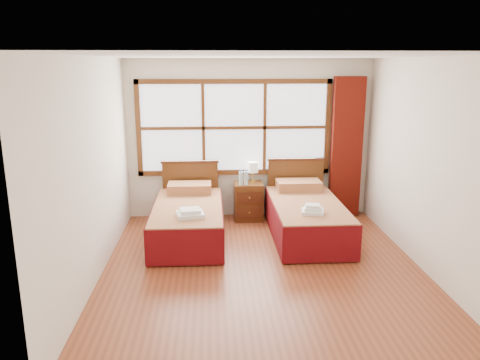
{
  "coord_description": "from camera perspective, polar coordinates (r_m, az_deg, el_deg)",
  "views": [
    {
      "loc": [
        -0.62,
        -5.37,
        2.52
      ],
      "look_at": [
        -0.25,
        0.7,
        1.0
      ],
      "focal_mm": 35.0,
      "sensor_mm": 36.0,
      "label": 1
    }
  ],
  "objects": [
    {
      "name": "ceiling",
      "position": [
        5.41,
        3.18,
        14.87
      ],
      "size": [
        4.5,
        4.5,
        0.0
      ],
      "primitive_type": "plane",
      "rotation": [
        3.14,
        0.0,
        0.0
      ],
      "color": "white",
      "rests_on": "wall_back"
    },
    {
      "name": "bed_left",
      "position": [
        6.95,
        -6.32,
        -4.7
      ],
      "size": [
        1.01,
        2.03,
        0.98
      ],
      "color": "#401D0D",
      "rests_on": "floor"
    },
    {
      "name": "nightstand",
      "position": [
        7.72,
        1.03,
        -2.6
      ],
      "size": [
        0.46,
        0.46,
        0.62
      ],
      "color": "#512B11",
      "rests_on": "floor"
    },
    {
      "name": "towels_right",
      "position": [
        6.46,
        8.85,
        -3.6
      ],
      "size": [
        0.34,
        0.31,
        0.12
      ],
      "rotation": [
        0.0,
        0.0,
        -0.19
      ],
      "color": "white",
      "rests_on": "bed_right"
    },
    {
      "name": "lamp",
      "position": [
        7.67,
        1.6,
        1.49
      ],
      "size": [
        0.17,
        0.17,
        0.33
      ],
      "color": "gold",
      "rests_on": "nightstand"
    },
    {
      "name": "floor",
      "position": [
        5.97,
        2.84,
        -10.95
      ],
      "size": [
        4.5,
        4.5,
        0.0
      ],
      "primitive_type": "plane",
      "color": "brown",
      "rests_on": "ground"
    },
    {
      "name": "bottle_near",
      "position": [
        7.5,
        0.1,
        0.24
      ],
      "size": [
        0.06,
        0.06,
        0.24
      ],
      "color": "#AACCDA",
      "rests_on": "nightstand"
    },
    {
      "name": "towels_left",
      "position": [
        6.32,
        -6.09,
        -4.04
      ],
      "size": [
        0.4,
        0.36,
        0.1
      ],
      "rotation": [
        0.0,
        0.0,
        0.17
      ],
      "color": "white",
      "rests_on": "bed_left"
    },
    {
      "name": "bottle_far",
      "position": [
        7.49,
        0.75,
        0.25
      ],
      "size": [
        0.07,
        0.07,
        0.25
      ],
      "color": "#AACCDA",
      "rests_on": "nightstand"
    },
    {
      "name": "window",
      "position": [
        7.66,
        -0.72,
        6.4
      ],
      "size": [
        3.16,
        0.06,
        1.56
      ],
      "color": "white",
      "rests_on": "wall_back"
    },
    {
      "name": "wall_left",
      "position": [
        5.68,
        -17.48,
        0.98
      ],
      "size": [
        0.0,
        4.5,
        4.5
      ],
      "primitive_type": "plane",
      "rotation": [
        1.57,
        0.0,
        1.57
      ],
      "color": "silver",
      "rests_on": "floor"
    },
    {
      "name": "curtain",
      "position": [
        7.92,
        12.84,
        3.89
      ],
      "size": [
        0.5,
        0.16,
        2.3
      ],
      "primitive_type": "cube",
      "color": "#581108",
      "rests_on": "wall_back"
    },
    {
      "name": "wall_right",
      "position": [
        6.1,
        22.01,
        1.48
      ],
      "size": [
        0.0,
        4.5,
        4.5
      ],
      "primitive_type": "plane",
      "rotation": [
        1.57,
        0.0,
        -1.57
      ],
      "color": "silver",
      "rests_on": "floor"
    },
    {
      "name": "bed_right",
      "position": [
        7.07,
        8.03,
        -4.35
      ],
      "size": [
        1.03,
        2.05,
        1.0
      ],
      "color": "#401D0D",
      "rests_on": "floor"
    },
    {
      "name": "wall_back",
      "position": [
        7.75,
        1.12,
        4.98
      ],
      "size": [
        4.0,
        0.0,
        4.0
      ],
      "primitive_type": "plane",
      "rotation": [
        1.57,
        0.0,
        0.0
      ],
      "color": "silver",
      "rests_on": "floor"
    }
  ]
}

